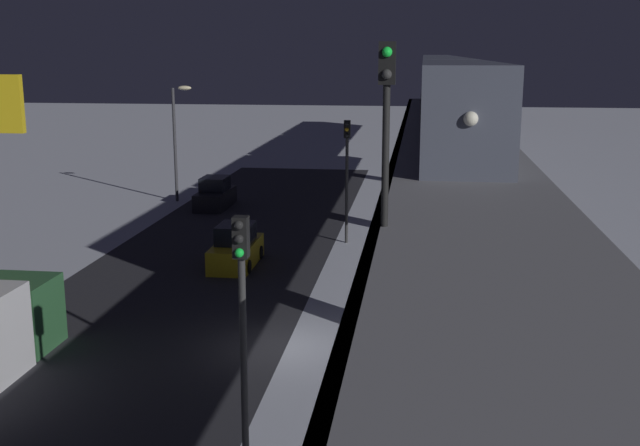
% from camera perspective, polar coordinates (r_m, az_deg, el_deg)
% --- Properties ---
extents(ground_plane, '(240.00, 240.00, 0.00)m').
position_cam_1_polar(ground_plane, '(26.71, -2.86, -9.07)').
color(ground_plane, silver).
extents(avenue_asphalt, '(11.00, 81.10, 0.01)m').
position_cam_1_polar(avenue_asphalt, '(28.11, -13.73, -8.30)').
color(avenue_asphalt, '#28282D').
rests_on(avenue_asphalt, ground_plane).
extents(elevated_railway, '(5.00, 81.10, 6.02)m').
position_cam_1_polar(elevated_railway, '(24.89, 10.39, 1.68)').
color(elevated_railway, slate).
rests_on(elevated_railway, ground_plane).
extents(subway_train, '(2.94, 74.07, 3.40)m').
position_cam_1_polar(subway_train, '(60.10, 8.96, 10.43)').
color(subway_train, '#4C5160').
rests_on(subway_train, elevated_railway).
extents(rail_signal, '(0.36, 0.41, 4.00)m').
position_cam_1_polar(rail_signal, '(16.84, 4.91, 8.84)').
color(rail_signal, black).
rests_on(rail_signal, elevated_railway).
extents(sedan_yellow, '(1.91, 4.22, 1.97)m').
position_cam_1_polar(sedan_yellow, '(36.44, -6.20, -1.92)').
color(sedan_yellow, gold).
rests_on(sedan_yellow, ground_plane).
extents(sedan_black, '(1.80, 4.39, 1.97)m').
position_cam_1_polar(sedan_black, '(50.28, -7.72, 2.06)').
color(sedan_black, black).
rests_on(sedan_black, ground_plane).
extents(traffic_light_near, '(0.32, 0.44, 6.40)m').
position_cam_1_polar(traffic_light_near, '(17.06, -5.72, -6.79)').
color(traffic_light_near, '#2D2D2D').
rests_on(traffic_light_near, ground_plane).
extents(traffic_light_mid, '(0.32, 0.44, 6.40)m').
position_cam_1_polar(traffic_light_mid, '(39.92, 1.99, 4.40)').
color(traffic_light_mid, '#2D2D2D').
rests_on(traffic_light_mid, ground_plane).
extents(street_lamp_far, '(1.35, 0.44, 7.65)m').
position_cam_1_polar(street_lamp_far, '(52.17, -10.43, 6.80)').
color(street_lamp_far, '#38383D').
rests_on(street_lamp_far, ground_plane).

